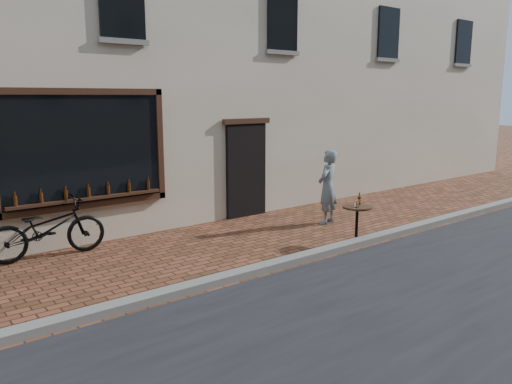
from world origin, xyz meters
TOP-DOWN VIEW (x-y plane):
  - ground at (0.00, 0.00)m, footprint 90.00×90.00m
  - kerb at (0.00, 0.20)m, footprint 90.00×0.25m
  - shop_building at (0.00, 6.50)m, footprint 28.00×6.20m
  - cargo_bicycle at (-2.79, 3.13)m, footprint 2.34×0.81m
  - bistro_table at (2.26, 0.35)m, footprint 0.57×0.57m
  - pedestrian at (2.93, 1.80)m, footprint 0.71×0.58m

SIDE VIEW (x-z plane):
  - ground at x=0.00m, z-range 0.00..0.00m
  - kerb at x=0.00m, z-range 0.00..0.12m
  - bistro_table at x=2.26m, z-range 0.03..1.01m
  - cargo_bicycle at x=-2.79m, z-range -0.03..1.10m
  - pedestrian at x=2.93m, z-range 0.00..1.66m
  - shop_building at x=0.00m, z-range 0.00..10.00m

